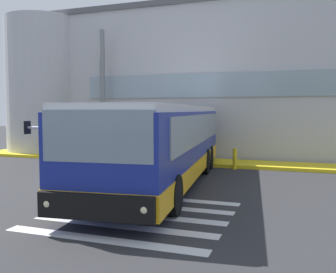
% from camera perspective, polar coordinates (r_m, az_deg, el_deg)
% --- Properties ---
extents(ground_plane, '(80.00, 90.00, 0.02)m').
position_cam_1_polar(ground_plane, '(13.74, -5.22, -6.67)').
color(ground_plane, '#2B2B2D').
rests_on(ground_plane, ground).
extents(bay_paint_stripes, '(4.40, 3.96, 0.01)m').
position_cam_1_polar(bay_paint_stripes, '(9.21, -4.66, -11.96)').
color(bay_paint_stripes, silver).
rests_on(bay_paint_stripes, ground).
extents(terminal_building, '(20.51, 13.80, 8.23)m').
position_cam_1_polar(terminal_building, '(24.72, 4.49, 7.67)').
color(terminal_building, '#B7B7BC').
rests_on(terminal_building, ground).
extents(boarding_curb, '(22.71, 2.00, 0.15)m').
position_cam_1_polar(boarding_curb, '(18.15, 1.06, -3.76)').
color(boarding_curb, yellow).
rests_on(boarding_curb, ground).
extents(entry_support_column, '(0.28, 0.28, 6.67)m').
position_cam_1_polar(entry_support_column, '(20.28, -10.05, 6.65)').
color(entry_support_column, slate).
rests_on(entry_support_column, boarding_curb).
extents(bus_main_foreground, '(3.78, 11.46, 2.70)m').
position_cam_1_polar(bus_main_foreground, '(12.70, -0.85, -1.40)').
color(bus_main_foreground, navy).
rests_on(bus_main_foreground, ground).
extents(passenger_near_column, '(0.51, 0.51, 1.68)m').
position_cam_1_polar(passenger_near_column, '(19.43, -8.65, -0.21)').
color(passenger_near_column, '#2D2D33').
rests_on(passenger_near_column, boarding_curb).
extents(passenger_by_doorway, '(0.39, 0.51, 1.68)m').
position_cam_1_polar(passenger_by_doorway, '(18.53, -7.25, -0.51)').
color(passenger_by_doorway, '#2D2D33').
rests_on(passenger_by_doorway, boarding_curb).
extents(safety_bollard_yellow, '(0.18, 0.18, 0.90)m').
position_cam_1_polar(safety_bollard_yellow, '(16.22, 10.24, -3.43)').
color(safety_bollard_yellow, yellow).
rests_on(safety_bollard_yellow, ground).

